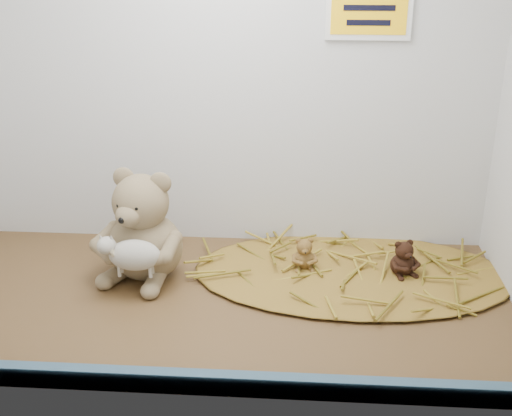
# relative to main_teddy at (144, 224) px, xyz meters

# --- Properties ---
(alcove_shell) EXTENTS (1.20, 0.60, 0.90)m
(alcove_shell) POSITION_rel_main_teddy_xyz_m (0.17, -0.01, 0.33)
(alcove_shell) COLOR #463218
(alcove_shell) RESTS_ON ground
(front_rail) EXTENTS (1.19, 0.02, 0.04)m
(front_rail) POSITION_rel_main_teddy_xyz_m (0.17, -0.38, -0.10)
(front_rail) COLOR #3D5E74
(front_rail) RESTS_ON shelf_floor
(straw_bed) EXTENTS (0.70, 0.40, 0.01)m
(straw_bed) POSITION_rel_main_teddy_xyz_m (0.45, 0.03, -0.11)
(straw_bed) COLOR brown
(straw_bed) RESTS_ON shelf_floor
(main_teddy) EXTENTS (0.25, 0.25, 0.24)m
(main_teddy) POSITION_rel_main_teddy_xyz_m (0.00, 0.00, 0.00)
(main_teddy) COLOR #917959
(main_teddy) RESTS_ON shelf_floor
(toy_lamb) EXTENTS (0.14, 0.08, 0.09)m
(toy_lamb) POSITION_rel_main_teddy_xyz_m (0.00, -0.09, -0.03)
(toy_lamb) COLOR #B1AE9F
(toy_lamb) RESTS_ON main_teddy
(mini_teddy_tan) EXTENTS (0.06, 0.07, 0.07)m
(mini_teddy_tan) POSITION_rel_main_teddy_xyz_m (0.34, 0.04, -0.07)
(mini_teddy_tan) COLOR brown
(mini_teddy_tan) RESTS_ON straw_bed
(mini_teddy_brown) EXTENTS (0.09, 0.09, 0.08)m
(mini_teddy_brown) POSITION_rel_main_teddy_xyz_m (0.56, 0.02, -0.07)
(mini_teddy_brown) COLOR black
(mini_teddy_brown) RESTS_ON straw_bed
(wall_sign) EXTENTS (0.16, 0.01, 0.11)m
(wall_sign) POSITION_rel_main_teddy_xyz_m (0.47, 0.20, 0.43)
(wall_sign) COLOR yellow
(wall_sign) RESTS_ON back_wall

